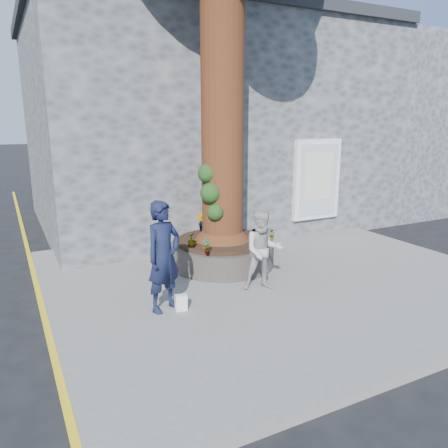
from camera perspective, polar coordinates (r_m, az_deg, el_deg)
name	(u,v)px	position (r m, az deg, el deg)	size (l,w,h in m)	color
ground	(233,310)	(7.97, 1.19, -11.13)	(120.00, 120.00, 0.00)	black
pavement	(273,276)	(9.46, 6.38, -6.75)	(9.00, 8.00, 0.12)	slate
yellow_line	(45,322)	(8.10, -22.30, -11.77)	(0.10, 30.00, 0.01)	yellow
stone_shop	(197,124)	(14.81, -3.49, 12.87)	(10.30, 8.30, 6.30)	#45474A
neighbour_shop	(375,127)	(19.46, 19.14, 11.86)	(6.00, 8.00, 6.00)	#45474A
planter	(222,252)	(9.83, -0.20, -3.70)	(2.30, 2.30, 0.60)	black
man	(164,256)	(7.43, -7.88, -4.23)	(0.70, 0.46, 1.91)	#121732
woman	(263,250)	(8.35, 5.12, -3.45)	(0.75, 0.59, 1.55)	#B2AEAA
shopping_bag	(181,303)	(7.65, -5.63, -10.18)	(0.20, 0.12, 0.28)	white
plant_a	(207,246)	(8.63, -2.28, -2.90)	(0.17, 0.12, 0.33)	gray
plant_b	(202,222)	(10.36, -2.94, 0.20)	(0.24, 0.23, 0.44)	gray
plant_c	(192,240)	(9.13, -4.22, -2.06)	(0.18, 0.18, 0.32)	gray
plant_d	(271,235)	(9.56, 6.14, -1.40)	(0.28, 0.24, 0.31)	gray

